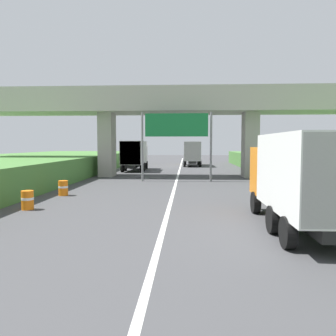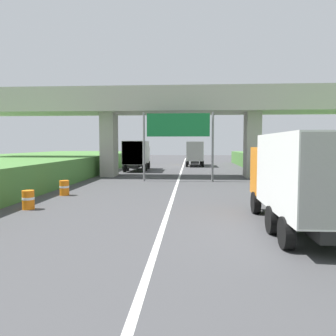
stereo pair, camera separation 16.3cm
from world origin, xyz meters
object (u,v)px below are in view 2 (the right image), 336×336
at_px(truck_orange, 300,176).
at_px(truck_white, 137,154).
at_px(construction_barrel_4, 64,188).
at_px(overhead_highway_sign, 178,130).
at_px(construction_barrel_3, 28,200).
at_px(truck_yellow, 195,152).

xyz_separation_m(truck_orange, truck_white, (-10.09, 26.52, 0.00)).
bearing_deg(construction_barrel_4, overhead_highway_sign, 51.09).
xyz_separation_m(truck_orange, construction_barrel_3, (-11.54, 3.03, -1.47)).
bearing_deg(overhead_highway_sign, truck_orange, -72.44).
relative_size(overhead_highway_sign, truck_yellow, 0.81).
distance_m(truck_orange, truck_white, 28.38).
xyz_separation_m(truck_orange, truck_yellow, (-3.27, 35.29, 0.00)).
relative_size(truck_yellow, truck_white, 1.00).
relative_size(truck_yellow, construction_barrel_3, 8.11).
xyz_separation_m(truck_white, construction_barrel_4, (-1.37, -19.17, -1.47)).
bearing_deg(truck_yellow, overhead_highway_sign, -94.71).
height_order(overhead_highway_sign, construction_barrel_3, overhead_highway_sign).
bearing_deg(truck_orange, construction_barrel_3, 165.31).
height_order(truck_white, construction_barrel_3, truck_white).
bearing_deg(truck_yellow, truck_white, -127.89).
bearing_deg(truck_yellow, construction_barrel_3, -104.39).
relative_size(overhead_highway_sign, construction_barrel_3, 6.53).
relative_size(truck_orange, truck_white, 1.00).
distance_m(truck_white, construction_barrel_3, 23.59).
bearing_deg(truck_yellow, truck_orange, -84.71).
distance_m(truck_yellow, construction_barrel_4, 29.15).
height_order(truck_orange, truck_white, same).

